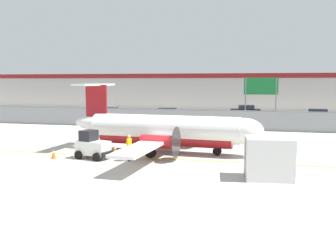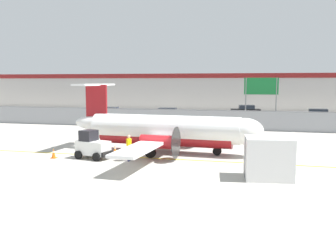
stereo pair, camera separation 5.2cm
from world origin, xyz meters
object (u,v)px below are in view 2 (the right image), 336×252
traffic_cone_near_left (115,150)px  parked_car_1 (168,114)px  cargo_container (268,158)px  parked_car_0 (108,113)px  parked_car_2 (246,111)px  parked_car_3 (317,115)px  commuter_airplane (168,130)px  traffic_cone_near_right (54,154)px  highway_sign (261,90)px  ground_crew_worker (129,146)px  baggage_tug (92,146)px

traffic_cone_near_left → parked_car_1: size_ratio=0.15×
cargo_container → parked_car_0: bearing=120.2°
parked_car_2 → parked_car_3: 10.51m
commuter_airplane → parked_car_1: size_ratio=3.74×
commuter_airplane → traffic_cone_near_right: 8.01m
cargo_container → traffic_cone_near_left: 11.28m
highway_sign → ground_crew_worker: bearing=-113.2°
commuter_airplane → ground_crew_worker: 3.88m
traffic_cone_near_left → parked_car_0: size_ratio=0.15×
ground_crew_worker → highway_sign: size_ratio=0.31×
parked_car_2 → parked_car_3: (8.98, -5.47, 0.00)m
baggage_tug → parked_car_1: bearing=105.8°
baggage_tug → cargo_container: 11.53m
parked_car_2 → traffic_cone_near_right: bearing=63.7°
parked_car_1 → highway_sign: bearing=-28.9°
traffic_cone_near_left → traffic_cone_near_right: size_ratio=1.00×
commuter_airplane → cargo_container: size_ratio=6.12×
baggage_tug → parked_car_1: 24.49m
cargo_container → parked_car_2: bearing=87.0°
traffic_cone_near_right → parked_car_3: 34.49m
baggage_tug → parked_car_1: size_ratio=0.59×
parked_car_0 → highway_sign: (19.78, -5.01, 3.24)m
cargo_container → parked_car_2: (-2.49, 35.38, -0.21)m
traffic_cone_near_right → parked_car_3: bearing=54.0°
cargo_container → ground_crew_worker: bearing=157.4°
commuter_airplane → ground_crew_worker: size_ratio=9.45×
traffic_cone_near_left → parked_car_0: bearing=113.9°
baggage_tug → ground_crew_worker: size_ratio=1.49×
baggage_tug → traffic_cone_near_right: (-2.57, -0.54, -0.54)m
parked_car_3 → ground_crew_worker: bearing=64.8°
cargo_container → parked_car_0: size_ratio=0.61×
parked_car_3 → highway_sign: size_ratio=0.78×
parked_car_1 → commuter_airplane: bearing=-79.8°
traffic_cone_near_left → parked_car_2: (7.88, 31.01, 0.58)m
traffic_cone_near_right → ground_crew_worker: bearing=4.1°
parked_car_3 → highway_sign: bearing=54.0°
parked_car_3 → highway_sign: 11.33m
commuter_airplane → cargo_container: 9.00m
parked_car_2 → highway_sign: highway_sign is taller
ground_crew_worker → traffic_cone_near_left: ground_crew_worker is taller
traffic_cone_near_left → parked_car_2: size_ratio=0.15×
baggage_tug → cargo_container: cargo_container is taller
baggage_tug → traffic_cone_near_left: bearing=78.3°
commuter_airplane → ground_crew_worker: commuter_airplane is taller
cargo_container → parked_car_1: size_ratio=0.61×
parked_car_1 → highway_sign: 13.25m
cargo_container → parked_car_0: cargo_container is taller
cargo_container → parked_car_2: cargo_container is taller
ground_crew_worker → parked_car_1: same height
commuter_airplane → traffic_cone_near_left: bearing=-154.3°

